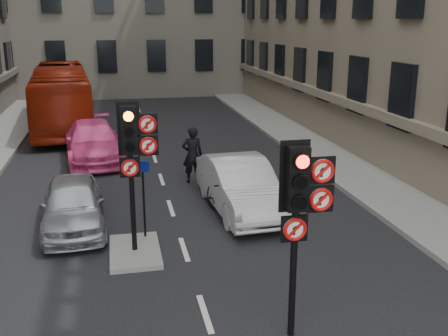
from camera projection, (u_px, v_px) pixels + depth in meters
name	position (u px, v px, depth m)	size (l,w,h in m)	color
pavement_right	(339.00, 159.00, 20.95)	(3.00, 50.00, 0.16)	gray
centre_island	(135.00, 251.00, 12.70)	(1.20, 2.00, 0.12)	gray
signal_near	(301.00, 199.00, 8.77)	(0.91, 0.40, 3.58)	black
signal_far	(133.00, 145.00, 11.98)	(0.91, 0.40, 3.58)	black
car_silver	(73.00, 204.00, 14.10)	(1.63, 4.06, 1.38)	#9FA1A7
car_white	(240.00, 185.00, 15.38)	(1.65, 4.74, 1.56)	silver
car_pink	(93.00, 141.00, 21.03)	(2.11, 5.19, 1.51)	#EF4693
bus_red	(61.00, 97.00, 27.13)	(2.67, 11.40, 3.18)	maroon
motorcycle	(218.00, 197.00, 15.06)	(0.53, 1.87, 1.12)	black
motorcyclist	(192.00, 155.00, 18.04)	(0.72, 0.47, 1.97)	black
info_sign	(143.00, 188.00, 13.08)	(0.34, 0.14, 2.01)	black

